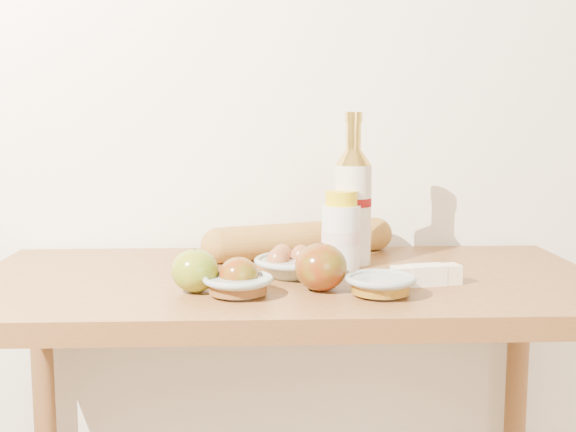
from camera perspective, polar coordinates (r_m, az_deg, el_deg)
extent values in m
cube|color=white|center=(1.69, -0.50, 11.19)|extent=(3.50, 0.02, 2.60)
cube|color=#905E2E|center=(1.39, -0.05, -5.55)|extent=(1.20, 0.60, 0.04)
cylinder|color=beige|center=(1.49, 5.13, 0.09)|extent=(0.09, 0.09, 0.20)
cylinder|color=maroon|center=(1.48, 5.15, 1.12)|extent=(0.09, 0.09, 0.02)
cone|color=gold|center=(1.48, 5.19, 4.65)|extent=(0.09, 0.09, 0.03)
cylinder|color=gold|center=(1.47, 5.21, 6.32)|extent=(0.04, 0.04, 0.05)
cylinder|color=gold|center=(1.47, 5.23, 7.78)|extent=(0.04, 0.04, 0.02)
cylinder|color=silver|center=(1.45, 4.20, -1.63)|extent=(0.08, 0.08, 0.13)
cylinder|color=beige|center=(1.45, 4.20, -1.63)|extent=(0.08, 0.08, 0.03)
cylinder|color=#DBBA0B|center=(1.44, 4.23, 1.41)|extent=(0.07, 0.07, 0.03)
torus|color=#95A29C|center=(1.38, 0.59, -3.54)|extent=(0.21, 0.21, 0.01)
ellipsoid|color=brown|center=(1.37, -0.81, -3.66)|extent=(0.06, 0.06, 0.06)
ellipsoid|color=brown|center=(1.35, 1.52, -3.86)|extent=(0.06, 0.06, 0.06)
ellipsoid|color=brown|center=(1.40, 1.04, -3.42)|extent=(0.06, 0.06, 0.06)
ellipsoid|color=brown|center=(1.41, -0.49, -3.34)|extent=(0.06, 0.06, 0.06)
ellipsoid|color=brown|center=(1.39, 2.43, -3.58)|extent=(0.06, 0.06, 0.06)
cylinder|color=#B38236|center=(1.57, 1.01, -1.87)|extent=(0.38, 0.20, 0.07)
sphere|color=#B38236|center=(1.50, -5.51, -2.34)|extent=(0.10, 0.10, 0.07)
sphere|color=#B38236|center=(1.65, 6.93, -1.42)|extent=(0.10, 0.10, 0.07)
ellipsoid|color=olive|center=(1.26, -7.35, -4.30)|extent=(0.09, 0.09, 0.08)
cylinder|color=#452C17|center=(1.26, -7.38, -2.87)|extent=(0.01, 0.01, 0.01)
ellipsoid|color=#90070B|center=(1.25, -3.92, -4.68)|extent=(0.09, 0.09, 0.06)
cylinder|color=#4E321A|center=(1.25, -3.93, -3.49)|extent=(0.01, 0.01, 0.01)
ellipsoid|color=maroon|center=(1.26, 2.61, -4.05)|extent=(0.11, 0.11, 0.08)
cylinder|color=#482E18|center=(1.26, 2.62, -2.46)|extent=(0.01, 0.01, 0.01)
torus|color=gray|center=(1.23, -3.96, -5.00)|extent=(0.13, 0.13, 0.01)
cylinder|color=brown|center=(1.23, -3.96, -5.56)|extent=(0.10, 0.10, 0.02)
torus|color=gray|center=(1.24, 7.33, -4.95)|extent=(0.15, 0.15, 0.01)
cylinder|color=brown|center=(1.24, 7.32, -5.50)|extent=(0.12, 0.12, 0.02)
cube|color=beige|center=(1.33, 10.85, -4.61)|extent=(0.13, 0.06, 0.04)
cube|color=silver|center=(1.33, 10.85, -4.61)|extent=(0.07, 0.05, 0.04)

